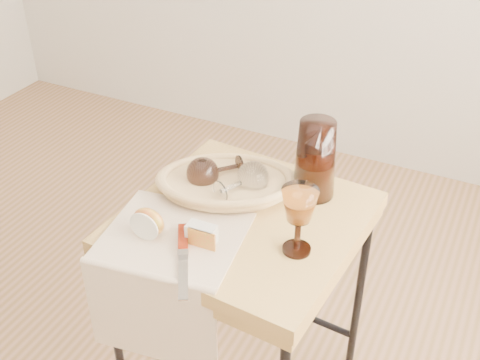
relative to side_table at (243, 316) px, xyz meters
The scene contains 10 objects.
side_table is the anchor object (origin of this frame).
tea_towel 0.41m from the side_table, 126.86° to the right, with size 0.33×0.30×0.01m, color beige.
bread_basket 0.40m from the side_table, 140.38° to the left, with size 0.33×0.23×0.05m, color #A0734D, non-canonical shape.
goblet_lying_a 0.44m from the side_table, 143.31° to the left, with size 0.14×0.09×0.09m, color #3E2923, non-canonical shape.
goblet_lying_b 0.42m from the side_table, 125.91° to the left, with size 0.14×0.09×0.09m, color white, non-canonical shape.
pitcher 0.51m from the side_table, 54.59° to the left, with size 0.15×0.23×0.25m, color black, non-canonical shape.
wine_goblet 0.48m from the side_table, 21.38° to the right, with size 0.08×0.08×0.17m, color white, non-canonical shape.
apple_half 0.47m from the side_table, 133.85° to the right, with size 0.08×0.04×0.08m, color red.
apple_wedge 0.42m from the side_table, 105.74° to the right, with size 0.07×0.04×0.05m, color silver.
table_knife 0.44m from the side_table, 102.08° to the right, with size 0.24×0.03×0.02m, color silver, non-canonical shape.
Camera 1 is at (0.98, -0.88, 1.64)m, focal length 45.53 mm.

